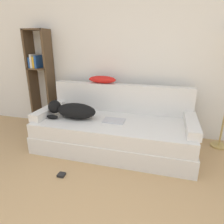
{
  "coord_description": "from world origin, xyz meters",
  "views": [
    {
      "loc": [
        0.45,
        -0.45,
        1.43
      ],
      "look_at": [
        -0.21,
        1.92,
        0.58
      ],
      "focal_mm": 32.0,
      "sensor_mm": 36.0,
      "label": 1
    }
  ],
  "objects_px": {
    "dog": "(72,110)",
    "bookshelf": "(40,74)",
    "power_adapter": "(61,175)",
    "throw_pillow": "(102,79)",
    "laptop": "(114,121)",
    "couch": "(114,134)"
  },
  "relations": [
    {
      "from": "dog",
      "to": "bookshelf",
      "type": "xyz_separation_m",
      "value": [
        -0.86,
        0.59,
        0.38
      ]
    },
    {
      "from": "bookshelf",
      "to": "power_adapter",
      "type": "distance_m",
      "value": 1.9
    },
    {
      "from": "throw_pillow",
      "to": "bookshelf",
      "type": "relative_size",
      "value": 0.26
    },
    {
      "from": "throw_pillow",
      "to": "power_adapter",
      "type": "distance_m",
      "value": 1.5
    },
    {
      "from": "dog",
      "to": "power_adapter",
      "type": "distance_m",
      "value": 0.91
    },
    {
      "from": "laptop",
      "to": "couch",
      "type": "bearing_deg",
      "value": 105.01
    },
    {
      "from": "laptop",
      "to": "throw_pillow",
      "type": "xyz_separation_m",
      "value": [
        -0.31,
        0.46,
        0.46
      ]
    },
    {
      "from": "dog",
      "to": "power_adapter",
      "type": "relative_size",
      "value": 8.91
    },
    {
      "from": "couch",
      "to": "power_adapter",
      "type": "height_order",
      "value": "couch"
    },
    {
      "from": "throw_pillow",
      "to": "power_adapter",
      "type": "relative_size",
      "value": 5.38
    },
    {
      "from": "couch",
      "to": "throw_pillow",
      "type": "height_order",
      "value": "throw_pillow"
    },
    {
      "from": "laptop",
      "to": "power_adapter",
      "type": "bearing_deg",
      "value": -119.56
    },
    {
      "from": "dog",
      "to": "laptop",
      "type": "height_order",
      "value": "dog"
    },
    {
      "from": "laptop",
      "to": "throw_pillow",
      "type": "distance_m",
      "value": 0.73
    },
    {
      "from": "laptop",
      "to": "throw_pillow",
      "type": "height_order",
      "value": "throw_pillow"
    },
    {
      "from": "dog",
      "to": "bookshelf",
      "type": "distance_m",
      "value": 1.1
    },
    {
      "from": "dog",
      "to": "throw_pillow",
      "type": "height_order",
      "value": "throw_pillow"
    },
    {
      "from": "throw_pillow",
      "to": "bookshelf",
      "type": "bearing_deg",
      "value": 175.55
    },
    {
      "from": "laptop",
      "to": "bookshelf",
      "type": "relative_size",
      "value": 0.18
    },
    {
      "from": "throw_pillow",
      "to": "power_adapter",
      "type": "bearing_deg",
      "value": -94.9
    },
    {
      "from": "throw_pillow",
      "to": "power_adapter",
      "type": "xyz_separation_m",
      "value": [
        -0.1,
        -1.21,
        -0.89
      ]
    },
    {
      "from": "couch",
      "to": "dog",
      "type": "height_order",
      "value": "dog"
    }
  ]
}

